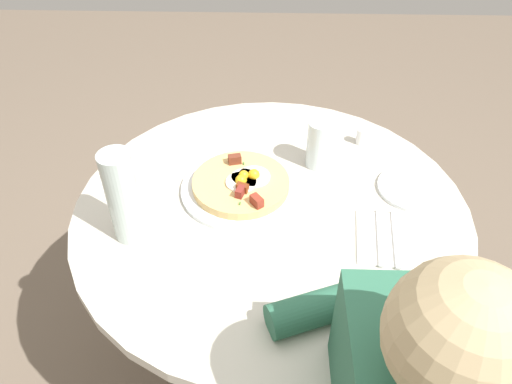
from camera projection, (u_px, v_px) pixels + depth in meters
The scene contains 11 objects.
ground_plane at pixel (267, 357), 1.70m from camera, with size 6.00×6.00×0.00m, color #6B5B4C.
dining_table at pixel (270, 251), 1.34m from camera, with size 0.97×0.97×0.71m.
pizza_plate at pixel (241, 189), 1.27m from camera, with size 0.31×0.31×0.01m, color white.
breakfast_pizza at pixel (242, 183), 1.26m from camera, with size 0.25×0.25×0.05m.
bread_plate at pixel (413, 188), 1.27m from camera, with size 0.18×0.18×0.01m, color white.
napkin at pixel (387, 239), 1.14m from camera, with size 0.17×0.14×0.00m, color white.
fork at pixel (380, 237), 1.14m from camera, with size 0.18×0.01×0.01m, color silver.
knife at pixel (396, 238), 1.14m from camera, with size 0.18×0.01×0.01m, color silver.
water_glass at pixel (320, 144), 1.31m from camera, with size 0.07×0.07×0.13m, color silver.
water_bottle at pixel (123, 197), 1.08m from camera, with size 0.07×0.07×0.23m, color silver.
salt_shaker at pixel (361, 136), 1.41m from camera, with size 0.03×0.03×0.05m, color white.
Camera 1 is at (-0.90, 0.01, 1.55)m, focal length 34.98 mm.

